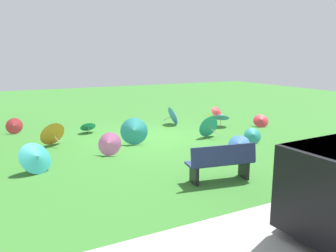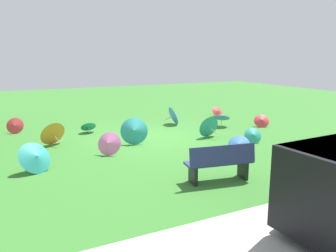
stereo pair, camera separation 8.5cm
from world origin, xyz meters
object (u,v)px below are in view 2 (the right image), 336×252
at_px(parasol_blue_1, 222,116).
at_px(parasol_blue_2, 239,144).
at_px(parasol_teal_2, 36,157).
at_px(parasol_pink_1, 109,143).
at_px(parasol_orange_0, 52,133).
at_px(parasol_teal_3, 88,126).
at_px(parasol_blue_0, 175,115).
at_px(park_bench, 220,162).
at_px(parasol_teal_4, 134,131).
at_px(parasol_red_1, 15,125).
at_px(parasol_teal_0, 208,126).
at_px(parasol_red_0, 262,120).
at_px(parasol_teal_1, 253,135).
at_px(parasol_red_2, 218,111).

relative_size(parasol_blue_1, parasol_blue_2, 1.13).
distance_m(parasol_teal_2, parasol_pink_1, 2.16).
bearing_deg(parasol_orange_0, parasol_blue_2, 142.89).
bearing_deg(parasol_teal_3, parasol_blue_0, 178.26).
relative_size(park_bench, parasol_teal_4, 1.61).
bearing_deg(parasol_red_1, parasol_teal_0, 148.45).
bearing_deg(parasol_teal_4, parasol_pink_1, 36.04).
xyz_separation_m(parasol_teal_3, parasol_red_0, (-6.60, 2.21, 0.01)).
height_order(park_bench, parasol_blue_2, park_bench).
bearing_deg(parasol_teal_0, park_bench, 59.99).
distance_m(parasol_teal_2, parasol_blue_1, 7.86).
xyz_separation_m(parasol_orange_0, parasol_blue_2, (-4.79, 3.63, -0.13)).
height_order(parasol_blue_1, parasol_red_1, parasol_blue_1).
bearing_deg(parasol_orange_0, parasol_teal_0, 164.94).
height_order(parasol_orange_0, parasol_red_1, parasol_orange_0).
height_order(parasol_teal_3, parasol_blue_0, parasol_blue_0).
xyz_separation_m(parasol_pink_1, parasol_blue_1, (-5.40, -1.84, 0.08)).
relative_size(parasol_orange_0, parasol_blue_1, 1.00).
xyz_separation_m(park_bench, parasol_blue_2, (-1.85, -1.63, -0.18)).
bearing_deg(parasol_pink_1, park_bench, 116.67).
height_order(parasol_teal_4, parasol_blue_0, parasol_teal_4).
relative_size(parasol_teal_3, parasol_blue_2, 0.72).
distance_m(parasol_red_0, parasol_blue_1, 1.64).
bearing_deg(parasol_blue_2, park_bench, 41.39).
height_order(parasol_teal_1, parasol_orange_0, parasol_orange_0).
bearing_deg(parasol_red_2, parasol_teal_0, 49.83).
xyz_separation_m(parasol_blue_1, parasol_red_2, (-1.22, -1.99, -0.18)).
bearing_deg(parasol_teal_3, park_bench, 102.41).
bearing_deg(parasol_red_2, parasol_pink_1, 30.12).
bearing_deg(parasol_red_0, parasol_red_1, -20.20).
relative_size(parasol_teal_2, parasol_pink_1, 1.25).
relative_size(park_bench, parasol_teal_2, 1.61).
xyz_separation_m(parasol_orange_0, parasol_blue_1, (-6.70, 0.14, 0.02)).
relative_size(parasol_red_1, parasol_blue_2, 0.82).
relative_size(parasol_red_0, parasol_blue_0, 0.95).
height_order(parasol_teal_2, parasol_teal_3, parasol_teal_2).
distance_m(parasol_teal_4, parasol_blue_0, 3.61).
xyz_separation_m(parasol_teal_0, parasol_red_0, (-2.94, -0.43, -0.12)).
distance_m(parasol_blue_2, parasol_red_2, 6.31).
xyz_separation_m(parasol_red_1, parasol_blue_2, (-5.77, 6.01, -0.02)).
distance_m(parasol_blue_0, parasol_blue_1, 1.97).
height_order(parasol_teal_2, parasol_pink_1, parasol_teal_2).
bearing_deg(park_bench, parasol_blue_2, -138.61).
height_order(parasol_teal_2, parasol_orange_0, parasol_orange_0).
relative_size(parasol_blue_0, parasol_red_1, 1.21).
xyz_separation_m(parasol_teal_0, parasol_teal_3, (3.66, -2.65, -0.13)).
distance_m(parasol_orange_0, parasol_red_1, 2.58).
bearing_deg(parasol_red_1, parasol_blue_2, 133.84).
height_order(parasol_red_0, parasol_blue_1, parasol_blue_1).
height_order(parasol_teal_3, parasol_orange_0, parasol_orange_0).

